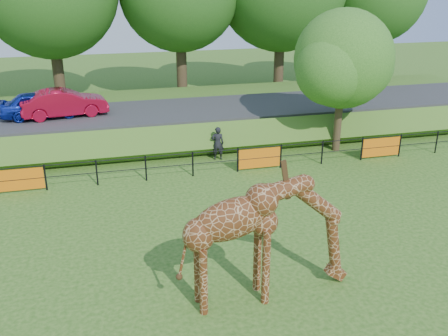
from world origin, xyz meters
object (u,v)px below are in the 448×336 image
at_px(giraffe, 267,239).
at_px(car_red, 64,103).
at_px(tree_east, 345,63).
at_px(car_blue, 41,104).
at_px(visitor, 218,143).

xyz_separation_m(giraffe, car_red, (-5.61, 14.89, 0.40)).
height_order(giraffe, tree_east, tree_east).
bearing_deg(car_blue, giraffe, -160.10).
relative_size(giraffe, tree_east, 0.71).
bearing_deg(visitor, car_red, -20.82).
xyz_separation_m(car_blue, tree_east, (14.04, -4.48, 2.20)).
bearing_deg(car_blue, visitor, -122.90).
xyz_separation_m(giraffe, visitor, (1.25, 10.62, -0.92)).
bearing_deg(tree_east, car_red, 161.26).
bearing_deg(tree_east, giraffe, -124.90).
relative_size(car_blue, tree_east, 0.58).
distance_m(visitor, tree_east, 7.00).
relative_size(giraffe, car_red, 1.14).
relative_size(giraffe, visitor, 3.03).
bearing_deg(car_red, car_blue, 76.55).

